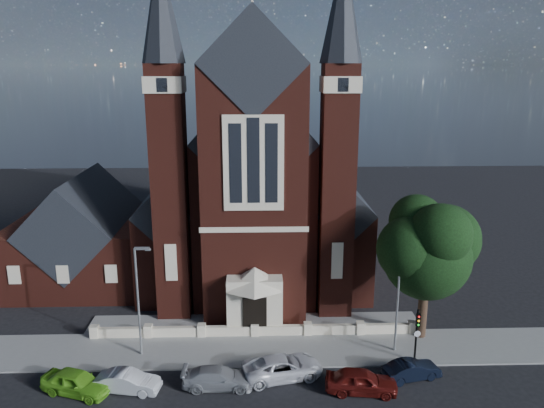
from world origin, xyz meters
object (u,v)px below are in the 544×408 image
(street_lamp_left, at_px, (139,295))
(car_white_suv, at_px, (283,367))
(car_lime_van, at_px, (76,382))
(car_silver_b, at_px, (218,378))
(church, at_px, (255,184))
(car_navy, at_px, (412,370))
(street_lamp_right, at_px, (399,292))
(street_tree, at_px, (430,251))
(car_dark_red, at_px, (361,381))
(parish_hall, at_px, (85,240))
(car_silver_a, at_px, (128,382))
(traffic_signal, at_px, (417,329))

(street_lamp_left, distance_m, car_white_suv, 10.89)
(car_lime_van, xyz_separation_m, car_silver_b, (8.79, 0.37, -0.10))
(church, xyz_separation_m, car_navy, (10.23, -22.35, -7.55))
(street_lamp_left, xyz_separation_m, street_lamp_right, (18.00, 0.00, 0.00))
(street_tree, bearing_deg, church, 126.17)
(church, xyz_separation_m, car_dark_red, (6.66, -23.71, -7.42))
(car_dark_red, bearing_deg, church, 22.53)
(parish_hall, bearing_deg, car_lime_van, -75.08)
(car_dark_red, bearing_deg, street_lamp_right, -28.87)
(street_lamp_right, xyz_separation_m, car_navy, (0.14, -3.41, -3.97))
(street_tree, distance_m, car_silver_a, 22.30)
(parish_hall, distance_m, car_lime_van, 19.27)
(street_tree, distance_m, street_lamp_right, 3.84)
(parish_hall, relative_size, car_silver_b, 2.67)
(parish_hall, bearing_deg, car_white_suv, -43.61)
(street_tree, height_order, street_lamp_left, street_tree)
(car_white_suv, distance_m, car_dark_red, 5.15)
(car_silver_b, bearing_deg, street_tree, -67.59)
(car_silver_b, xyz_separation_m, car_dark_red, (8.98, -0.79, 0.10))
(street_tree, xyz_separation_m, car_white_suv, (-10.77, -4.69, -6.22))
(parish_hall, height_order, car_navy, parish_hall)
(car_white_suv, bearing_deg, car_dark_red, -123.34)
(church, bearing_deg, car_silver_b, -95.77)
(parish_hall, height_order, street_lamp_right, parish_hall)
(traffic_signal, xyz_separation_m, car_silver_b, (-13.32, -2.41, -1.92))
(traffic_signal, bearing_deg, car_navy, -112.67)
(church, distance_m, car_navy, 25.72)
(street_tree, height_order, traffic_signal, street_tree)
(church, xyz_separation_m, traffic_signal, (11.00, -20.52, -5.60))
(church, height_order, car_lime_van, church)
(street_lamp_left, bearing_deg, church, 67.34)
(church, bearing_deg, car_silver_a, -108.94)
(street_lamp_left, xyz_separation_m, car_white_suv, (9.74, -2.98, -3.86))
(car_lime_van, relative_size, car_white_suv, 0.84)
(street_lamp_right, bearing_deg, church, 118.04)
(parish_hall, xyz_separation_m, car_white_suv, (17.83, -16.98, -3.28))
(car_lime_van, height_order, car_navy, car_lime_van)
(church, relative_size, street_lamp_right, 4.31)
(car_navy, bearing_deg, car_white_suv, 72.70)
(car_silver_a, height_order, car_silver_b, car_silver_a)
(church, bearing_deg, car_navy, -65.41)
(church, bearing_deg, street_lamp_right, -61.96)
(car_lime_van, bearing_deg, car_silver_a, -68.90)
(car_silver_a, xyz_separation_m, car_dark_red, (14.62, -0.53, 0.10))
(street_tree, bearing_deg, parish_hall, 156.74)
(traffic_signal, height_order, car_lime_van, traffic_signal)
(street_tree, bearing_deg, street_lamp_left, -175.24)
(car_white_suv, bearing_deg, car_navy, -105.99)
(street_lamp_right, bearing_deg, traffic_signal, -59.99)
(street_lamp_left, relative_size, car_dark_red, 1.80)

